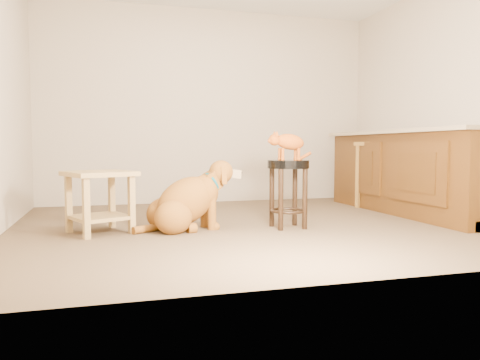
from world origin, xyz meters
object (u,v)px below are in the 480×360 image
object	(u,v)px
side_table	(100,192)
golden_retriever	(187,203)
wood_stool	(379,174)
padded_stool	(288,180)
tabby_kitten	(287,143)

from	to	relation	value
side_table	golden_retriever	size ratio (longest dim) A/B	0.66
wood_stool	side_table	distance (m)	3.37
side_table	padded_stool	bearing A→B (deg)	-6.57
golden_retriever	wood_stool	bearing A→B (deg)	7.93
wood_stool	tabby_kitten	xyz separation A→B (m)	(-1.61, -1.00, 0.37)
wood_stool	padded_stool	bearing A→B (deg)	-147.86
golden_retriever	tabby_kitten	size ratio (longest dim) A/B	2.22
side_table	golden_retriever	xyz separation A→B (m)	(0.75, -0.06, -0.11)
padded_stool	tabby_kitten	world-z (taller)	tabby_kitten
tabby_kitten	padded_stool	bearing A→B (deg)	-5.72
wood_stool	side_table	bearing A→B (deg)	-166.12
wood_stool	tabby_kitten	distance (m)	1.93
tabby_kitten	wood_stool	bearing A→B (deg)	31.65
side_table	tabby_kitten	bearing A→B (deg)	-6.58
padded_stool	wood_stool	xyz separation A→B (m)	(1.60, 1.00, -0.02)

